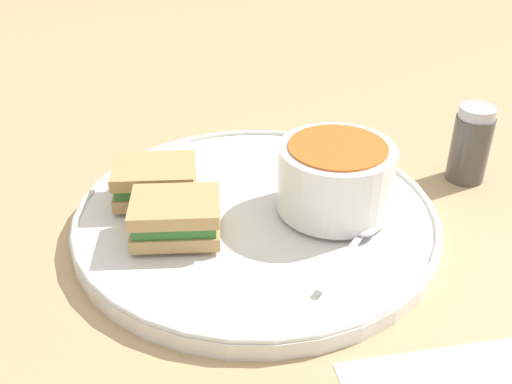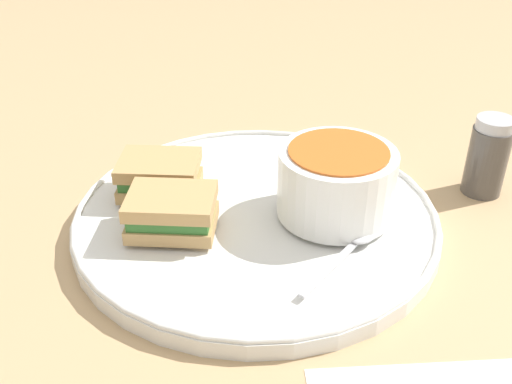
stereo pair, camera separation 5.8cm
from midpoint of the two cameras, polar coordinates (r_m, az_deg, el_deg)
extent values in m
plane|color=tan|center=(0.60, -2.76, -3.28)|extent=(2.40, 2.40, 0.00)
cylinder|color=white|center=(0.59, -2.78, -2.63)|extent=(0.36, 0.36, 0.02)
torus|color=white|center=(0.59, -2.81, -1.86)|extent=(0.35, 0.35, 0.01)
cylinder|color=white|center=(0.59, 4.61, -1.25)|extent=(0.06, 0.06, 0.01)
cylinder|color=white|center=(0.57, 4.74, 1.25)|extent=(0.11, 0.11, 0.07)
cylinder|color=orange|center=(0.56, 4.88, 4.06)|extent=(0.09, 0.09, 0.01)
cube|color=silver|center=(0.52, 4.97, -6.77)|extent=(0.05, 0.08, 0.00)
ellipsoid|color=silver|center=(0.56, 7.53, -3.38)|extent=(0.04, 0.04, 0.01)
cube|color=tan|center=(0.61, -12.17, 0.01)|extent=(0.09, 0.10, 0.01)
cube|color=#33702D|center=(0.61, -12.29, 0.95)|extent=(0.08, 0.09, 0.01)
cube|color=tan|center=(0.60, -12.42, 1.91)|extent=(0.09, 0.10, 0.01)
cube|color=tan|center=(0.56, -10.53, -3.47)|extent=(0.09, 0.10, 0.01)
cube|color=#33702D|center=(0.55, -10.65, -2.46)|extent=(0.08, 0.09, 0.01)
cube|color=tan|center=(0.54, -10.77, -1.44)|extent=(0.09, 0.10, 0.01)
cylinder|color=#4C4742|center=(0.69, 17.48, 3.88)|extent=(0.04, 0.04, 0.07)
cylinder|color=#B7B7BC|center=(0.67, 18.06, 7.15)|extent=(0.04, 0.04, 0.01)
camera|label=1|loc=(0.03, -92.86, -1.77)|focal=42.00mm
camera|label=2|loc=(0.03, 87.14, 1.77)|focal=42.00mm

